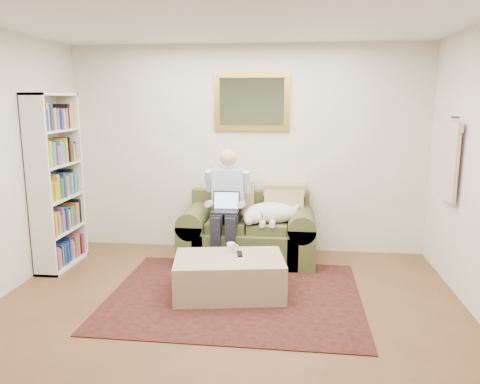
% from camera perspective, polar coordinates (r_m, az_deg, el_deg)
% --- Properties ---
extents(room_shell, '(4.51, 5.00, 2.61)m').
position_cam_1_polar(room_shell, '(3.85, -2.47, 1.82)').
color(room_shell, brown).
rests_on(room_shell, ground).
extents(rug, '(2.49, 2.00, 0.01)m').
position_cam_1_polar(rug, '(4.79, -0.63, -12.46)').
color(rug, black).
rests_on(rug, room_shell).
extents(sofa, '(1.61, 0.82, 0.96)m').
position_cam_1_polar(sofa, '(5.72, 0.98, -5.55)').
color(sofa, '#4F582E').
rests_on(sofa, room_shell).
extents(seated_man, '(0.53, 0.76, 1.35)m').
position_cam_1_polar(seated_man, '(5.50, -1.66, -1.93)').
color(seated_man, '#8CA3D8').
rests_on(seated_man, sofa).
extents(laptop, '(0.31, 0.25, 0.23)m').
position_cam_1_polar(laptop, '(5.44, -1.75, -1.74)').
color(laptop, black).
rests_on(laptop, seated_man).
extents(sleeping_dog, '(0.66, 0.42, 0.25)m').
position_cam_1_polar(sleeping_dog, '(5.53, 3.88, -2.53)').
color(sleeping_dog, white).
rests_on(sleeping_dog, sofa).
extents(ottoman, '(1.17, 0.85, 0.39)m').
position_cam_1_polar(ottoman, '(4.74, -1.33, -10.21)').
color(ottoman, tan).
rests_on(ottoman, room_shell).
extents(coffee_mug, '(0.08, 0.08, 0.10)m').
position_cam_1_polar(coffee_mug, '(4.81, -1.10, -6.80)').
color(coffee_mug, white).
rests_on(coffee_mug, ottoman).
extents(tv_remote, '(0.08, 0.16, 0.02)m').
position_cam_1_polar(tv_remote, '(4.74, -0.04, -7.57)').
color(tv_remote, black).
rests_on(tv_remote, ottoman).
extents(bookshelf, '(0.28, 0.80, 2.00)m').
position_cam_1_polar(bookshelf, '(5.75, -21.49, 1.16)').
color(bookshelf, white).
rests_on(bookshelf, room_shell).
extents(wall_mirror, '(0.94, 0.04, 0.72)m').
position_cam_1_polar(wall_mirror, '(5.89, 1.44, 10.95)').
color(wall_mirror, gold).
rests_on(wall_mirror, room_shell).
extents(hanging_shirt, '(0.06, 0.52, 0.90)m').
position_cam_1_polar(hanging_shirt, '(5.27, 24.19, 3.95)').
color(hanging_shirt, beige).
rests_on(hanging_shirt, room_shell).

